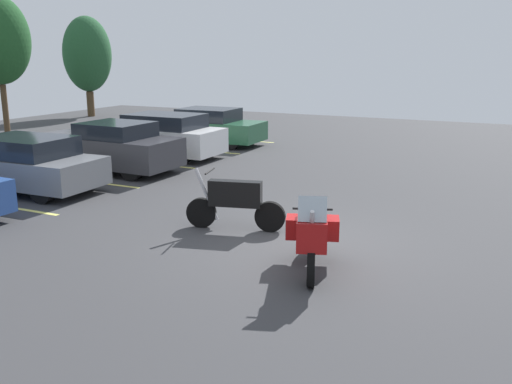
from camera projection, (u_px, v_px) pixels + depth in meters
name	position (u px, v px, depth m)	size (l,w,h in m)	color
ground	(294.00, 246.00, 10.91)	(44.00, 44.00, 0.10)	#38383A
motorcycle_touring	(312.00, 232.00, 9.42)	(2.11, 1.15, 1.44)	black
motorcycle_second	(234.00, 202.00, 11.64)	(0.75, 2.05, 1.27)	black
car_grey	(19.00, 164.00, 14.96)	(1.99, 4.74, 1.44)	slate
car_charcoal	(108.00, 147.00, 17.43)	(1.94, 4.65, 1.52)	#38383D
car_white	(157.00, 136.00, 19.84)	(1.92, 4.81, 1.51)	white
car_green	(204.00, 127.00, 22.56)	(1.99, 4.91, 1.43)	#235638
tree_left	(87.00, 54.00, 31.81)	(2.67, 2.67, 5.54)	#4C3823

